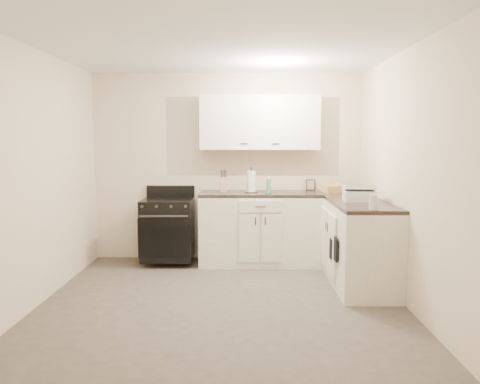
{
  "coord_description": "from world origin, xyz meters",
  "views": [
    {
      "loc": [
        0.21,
        -4.52,
        1.62
      ],
      "look_at": [
        0.17,
        0.85,
        1.02
      ],
      "focal_mm": 35.0,
      "sensor_mm": 36.0,
      "label": 1
    }
  ],
  "objects_px": {
    "knife_block": "(224,184)",
    "countertop_grill": "(359,196)",
    "wicker_basket": "(334,189)",
    "stove": "(168,229)",
    "paper_towel": "(251,182)"
  },
  "relations": [
    {
      "from": "countertop_grill",
      "to": "wicker_basket",
      "type": "bearing_deg",
      "value": 102.4
    },
    {
      "from": "knife_block",
      "to": "paper_towel",
      "type": "relative_size",
      "value": 0.7
    },
    {
      "from": "stove",
      "to": "wicker_basket",
      "type": "bearing_deg",
      "value": 0.88
    },
    {
      "from": "paper_towel",
      "to": "stove",
      "type": "bearing_deg",
      "value": -178.24
    },
    {
      "from": "stove",
      "to": "knife_block",
      "type": "bearing_deg",
      "value": 8.48
    },
    {
      "from": "knife_block",
      "to": "paper_towel",
      "type": "distance_m",
      "value": 0.37
    },
    {
      "from": "knife_block",
      "to": "paper_towel",
      "type": "bearing_deg",
      "value": -17.15
    },
    {
      "from": "stove",
      "to": "countertop_grill",
      "type": "relative_size",
      "value": 2.37
    },
    {
      "from": "paper_towel",
      "to": "countertop_grill",
      "type": "bearing_deg",
      "value": -36.81
    },
    {
      "from": "stove",
      "to": "paper_towel",
      "type": "xyz_separation_m",
      "value": [
        1.09,
        0.03,
        0.62
      ]
    },
    {
      "from": "knife_block",
      "to": "countertop_grill",
      "type": "xyz_separation_m",
      "value": [
        1.54,
        -0.96,
        -0.04
      ]
    },
    {
      "from": "knife_block",
      "to": "countertop_grill",
      "type": "distance_m",
      "value": 1.81
    },
    {
      "from": "wicker_basket",
      "to": "knife_block",
      "type": "bearing_deg",
      "value": 176.98
    },
    {
      "from": "stove",
      "to": "knife_block",
      "type": "distance_m",
      "value": 0.93
    },
    {
      "from": "wicker_basket",
      "to": "countertop_grill",
      "type": "relative_size",
      "value": 0.84
    }
  ]
}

